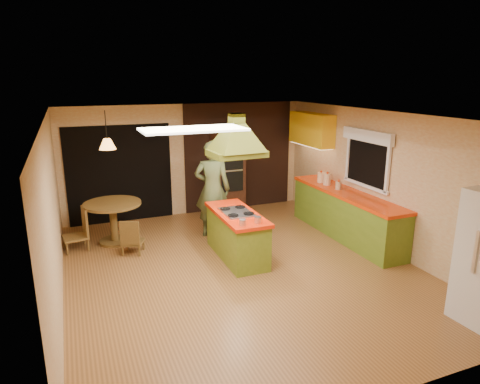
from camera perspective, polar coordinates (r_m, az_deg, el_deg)
name	(u,v)px	position (r m, az deg, el deg)	size (l,w,h in m)	color
ground	(242,269)	(7.20, 0.21, -10.17)	(6.50, 6.50, 0.00)	#915E2F
room_walls	(242,196)	(6.76, 0.22, -0.54)	(5.50, 6.50, 6.50)	beige
ceiling_plane	(242,116)	(6.53, 0.23, 10.08)	(6.50, 6.50, 0.00)	silver
brick_panel	(239,156)	(10.13, -0.15, 4.77)	(2.64, 0.03, 2.50)	#381E14
nook_opening	(120,174)	(9.52, -15.71, 2.29)	(2.20, 0.03, 2.10)	black
right_counter	(345,214)	(8.65, 13.88, -2.90)	(0.62, 3.05, 0.92)	olive
upper_cabinets	(311,129)	(9.70, 9.49, 8.28)	(0.34, 1.40, 0.70)	yellow
window_right	(367,149)	(8.34, 16.63, 5.51)	(0.12, 1.35, 1.06)	black
fluor_panel	(193,129)	(5.04, -6.26, 8.31)	(1.20, 0.60, 0.03)	white
kitchen_island	(237,235)	(7.48, -0.43, -5.69)	(0.67, 1.63, 0.84)	olive
range_hood	(237,129)	(7.04, -0.45, 8.45)	(0.92, 0.69, 0.78)	#666C1B
man	(212,189)	(8.34, -3.70, 0.38)	(0.70, 0.46, 1.91)	#46512B
wall_oven	(228,170)	(9.78, -1.66, 2.91)	(0.69, 0.63, 2.01)	#432215
dining_table	(113,214)	(8.42, -16.56, -2.89)	(1.07, 1.07, 0.80)	brown
chair_left	(75,230)	(8.35, -21.18, -4.71)	(0.42, 0.42, 0.77)	brown
chair_near	(133,236)	(7.91, -14.13, -5.70)	(0.36, 0.36, 0.65)	brown
pendant_lamp	(107,144)	(8.12, -17.27, 6.14)	(0.30, 0.30, 0.19)	#FF9E3F
canister_large	(327,179)	(8.96, 11.54, 1.68)	(0.16, 0.16, 0.23)	#F0E1C1
canister_medium	(321,177)	(9.15, 10.74, 1.93)	(0.15, 0.15, 0.21)	#FFF0CD
canister_small	(338,186)	(8.65, 12.99, 0.84)	(0.12, 0.12, 0.15)	beige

